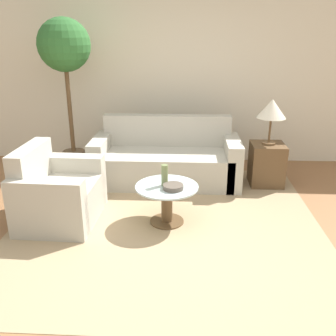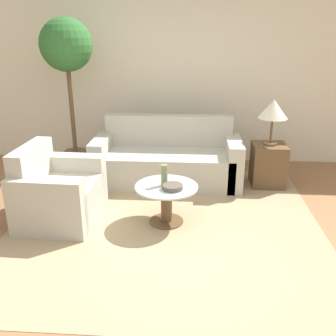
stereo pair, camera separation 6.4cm
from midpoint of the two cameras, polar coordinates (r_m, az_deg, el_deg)
ground_plane at (r=3.71m, az=-1.26°, el=-12.44°), size 14.00×14.00×0.00m
wall_back at (r=5.96m, az=0.62°, el=13.44°), size 10.00×0.06×2.60m
rug at (r=4.20m, az=-0.62°, el=-8.19°), size 3.35×3.36×0.01m
sofa_main at (r=5.25m, az=-0.59°, el=1.18°), size 2.01×0.85×0.88m
armchair at (r=4.34m, az=-17.14°, el=-3.95°), size 0.82×1.00×0.84m
coffee_table at (r=4.08m, az=-0.63°, el=-4.75°), size 0.68×0.68×0.44m
side_table at (r=5.27m, az=14.45°, el=0.56°), size 0.44×0.44×0.57m
table_lamp at (r=5.08m, az=15.19°, el=8.58°), size 0.38×0.38×0.60m
potted_plant at (r=5.48m, az=-15.76°, el=16.04°), size 0.71×0.71×2.18m
vase at (r=3.98m, az=-0.98°, el=-1.11°), size 0.07×0.07×0.23m
bowl at (r=3.93m, az=0.33°, el=-2.90°), size 0.22×0.22×0.05m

